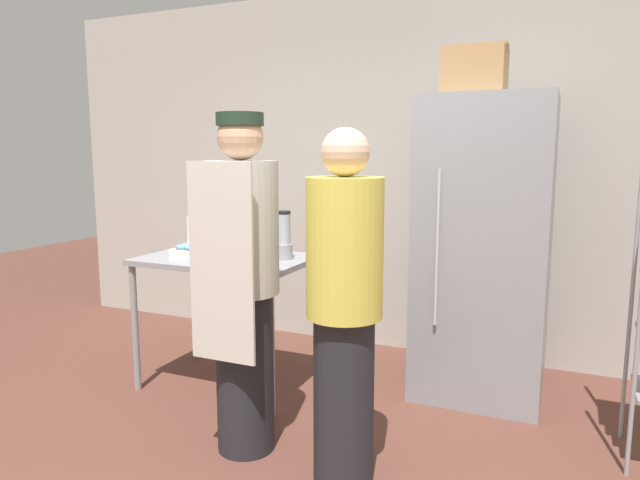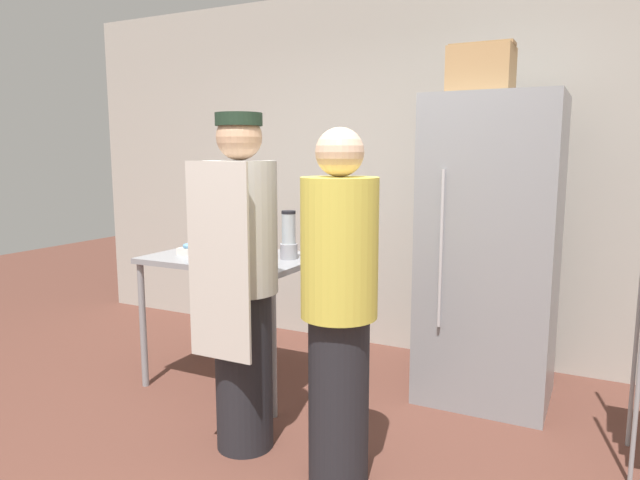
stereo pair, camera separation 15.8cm
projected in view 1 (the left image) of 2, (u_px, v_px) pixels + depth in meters
The scene contains 9 objects.
back_wall at pixel (407, 173), 4.47m from camera, with size 6.40×0.12×2.83m, color #B7B2A8.
refrigerator at pixel (483, 249), 3.63m from camera, with size 0.79×0.72×1.91m.
prep_counter at pixel (227, 272), 3.79m from camera, with size 1.10×0.74×0.88m.
donut_box at pixel (196, 249), 3.81m from camera, with size 0.30×0.21×0.25m.
blender_pitcher at pixel (284, 238), 3.68m from camera, with size 0.11×0.11×0.31m.
binder_stack at pixel (233, 253), 3.54m from camera, with size 0.30×0.25×0.14m.
cardboard_storage_box at pixel (475, 71), 3.43m from camera, with size 0.37×0.29×0.29m.
person_baker at pixel (243, 281), 2.92m from camera, with size 0.37×0.39×1.76m.
person_customer at pixel (344, 307), 2.64m from camera, with size 0.36×0.36×1.68m.
Camera 1 is at (1.19, -2.02, 1.56)m, focal length 32.00 mm.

